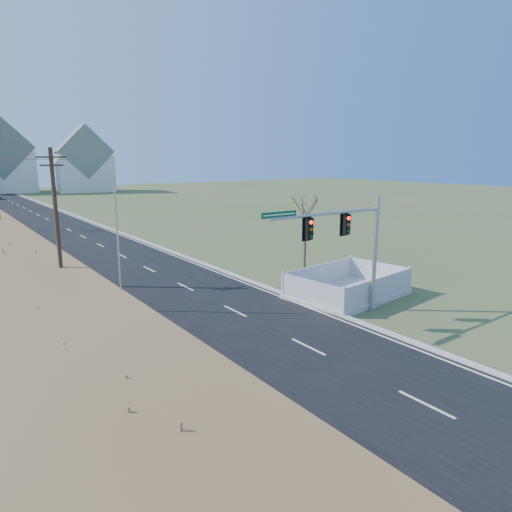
# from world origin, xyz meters

# --- Properties ---
(ground) EXTENTS (260.00, 260.00, 0.00)m
(ground) POSITION_xyz_m (0.00, 0.00, 0.00)
(ground) COLOR #465A2B
(ground) RESTS_ON ground
(road) EXTENTS (8.00, 180.00, 0.06)m
(road) POSITION_xyz_m (0.00, 50.00, 0.03)
(road) COLOR black
(road) RESTS_ON ground
(curb) EXTENTS (0.30, 180.00, 0.18)m
(curb) POSITION_xyz_m (4.15, 50.00, 0.09)
(curb) COLOR #B2AFA8
(curb) RESTS_ON ground
(utility_pole_near) EXTENTS (1.80, 0.26, 9.00)m
(utility_pole_near) POSITION_xyz_m (-6.50, 15.00, 4.68)
(utility_pole_near) COLOR #422D1E
(utility_pole_near) RESTS_ON ground
(condo_ne) EXTENTS (14.12, 10.51, 16.52)m
(condo_ne) POSITION_xyz_m (20.00, 104.00, 6.84)
(condo_ne) COLOR white
(condo_ne) RESTS_ON ground
(traffic_signal_mast) EXTENTS (8.04, 0.55, 6.39)m
(traffic_signal_mast) POSITION_xyz_m (4.67, -0.11, 4.00)
(traffic_signal_mast) COLOR #9EA0A5
(traffic_signal_mast) RESTS_ON ground
(fence_enclosure) EXTENTS (7.55, 5.58, 1.62)m
(fence_enclosure) POSITION_xyz_m (7.26, 2.51, 0.30)
(fence_enclosure) COLOR #B7B5AD
(fence_enclosure) RESTS_ON ground
(open_sign) EXTENTS (0.48, 0.07, 0.59)m
(open_sign) POSITION_xyz_m (6.06, 1.42, 0.31)
(open_sign) COLOR white
(open_sign) RESTS_ON ground
(flagpole) EXTENTS (0.33, 0.33, 7.44)m
(flagpole) POSITION_xyz_m (-5.03, 7.77, 2.97)
(flagpole) COLOR #B7B5AD
(flagpole) RESTS_ON ground
(bare_tree) EXTENTS (2.26, 2.26, 6.00)m
(bare_tree) POSITION_xyz_m (9.82, 9.34, 4.84)
(bare_tree) COLOR #4C3F33
(bare_tree) RESTS_ON ground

